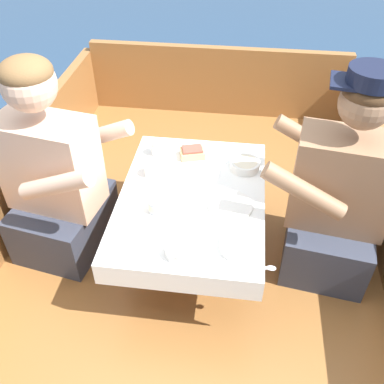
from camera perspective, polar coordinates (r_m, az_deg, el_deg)
The scene contains 19 objects.
ground_plane at distance 2.31m, azimuth -0.03°, elevation -12.84°, with size 60.00×60.00×0.00m, color navy.
boat_deck at distance 2.20m, azimuth -0.03°, elevation -10.66°, with size 1.87×2.84×0.28m, color brown.
gunwale_port at distance 2.22m, azimuth -23.99°, elevation -1.71°, with size 0.06×2.84×0.41m, color #936033.
bow_coaming at distance 3.07m, azimuth 3.43°, elevation 14.57°, with size 1.75×0.06×0.48m, color #936033.
cockpit_table at distance 1.86m, azimuth 0.00°, elevation -1.30°, with size 0.62×0.87×0.36m.
person_port at distance 1.98m, azimuth -17.79°, elevation 1.57°, with size 0.57×0.52×0.95m.
person_starboard at distance 1.91m, azimuth 18.70°, elevation -0.82°, with size 0.56×0.50×0.96m.
plate_sandwich at distance 2.05m, azimuth 0.05°, elevation 4.66°, with size 0.18×0.18×0.01m.
plate_bread at distance 1.79m, azimuth 5.12°, elevation -1.79°, with size 0.19×0.19×0.01m.
sandwich at distance 2.04m, azimuth 0.05°, elevation 5.28°, with size 0.13×0.11×0.05m.
bowl_port_near at distance 1.99m, azimuth 7.10°, elevation 3.67°, with size 0.14×0.14×0.04m.
bowl_starboard_near at distance 1.59m, azimuth -1.59°, elevation -7.59°, with size 0.12×0.12×0.04m.
bowl_center_far at distance 1.62m, azimuth 6.26°, elevation -6.92°, with size 0.14×0.14×0.04m.
coffee_cup_port at distance 1.94m, azimuth -5.28°, elevation 3.04°, with size 0.10×0.07×0.06m.
coffee_cup_starboard at distance 2.07m, azimuth -4.57°, elevation 5.92°, with size 0.09×0.06×0.07m.
tin_can at distance 1.76m, azimuth -4.74°, elevation -1.86°, with size 0.07×0.07×0.05m.
utensil_spoon_center at distance 1.96m, azimuth -0.55°, elevation 2.67°, with size 0.04×0.17×0.01m.
utensil_spoon_port at distance 1.92m, azimuth -1.84°, elevation 1.56°, with size 0.12×0.14×0.01m.
utensil_spoon_starboard at distance 1.58m, azimuth 8.98°, elevation -9.93°, with size 0.17×0.03×0.01m.
Camera 1 is at (0.18, -1.37, 1.85)m, focal length 40.00 mm.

